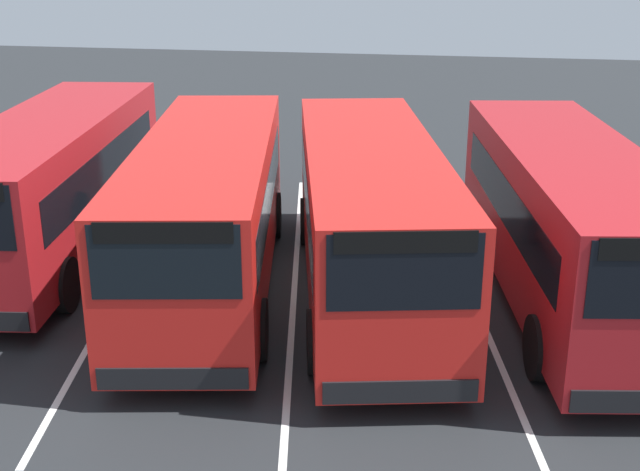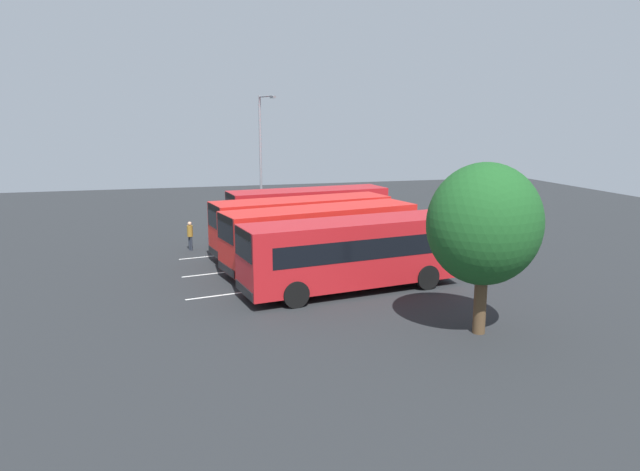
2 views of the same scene
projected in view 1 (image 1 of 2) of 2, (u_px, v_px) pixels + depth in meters
The scene contains 8 objects.
ground_plane at pixel (295, 280), 17.93m from camera, with size 71.38×71.38×0.00m, color #232628.
bus_far_left at pixel (52, 181), 18.82m from camera, with size 10.01×3.72×3.13m.
bus_center_left at pixel (208, 208), 16.92m from camera, with size 10.06×4.18×3.13m.
bus_center_right at pixel (370, 215), 16.55m from camera, with size 10.07×4.47×3.13m.
bus_far_right at pixel (569, 219), 16.29m from camera, with size 10.04×3.98×3.13m.
lane_stripe_outer_left at pixel (132, 268), 18.52m from camera, with size 14.81×0.12×0.01m, color silver.
lane_stripe_inner_left at pixel (295, 279), 17.93m from camera, with size 14.81×0.12×0.01m, color silver.
lane_stripe_inner_right at pixel (469, 291), 17.35m from camera, with size 14.81×0.12×0.01m, color silver.
Camera 1 is at (16.23, 3.33, 6.95)m, focal length 47.29 mm.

